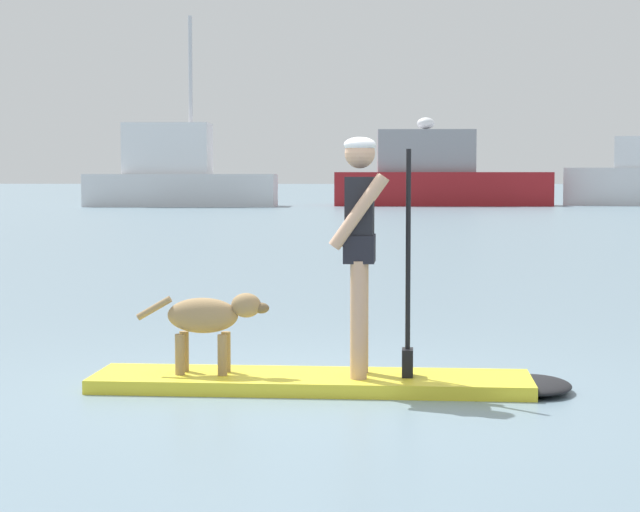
{
  "coord_description": "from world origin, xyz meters",
  "views": [
    {
      "loc": [
        0.59,
        -8.18,
        1.55
      ],
      "look_at": [
        0.0,
        1.0,
        0.9
      ],
      "focal_mm": 63.71,
      "sensor_mm": 36.0,
      "label": 1
    }
  ],
  "objects_px": {
    "paddleboard": "(342,382)",
    "moored_boat_outer": "(177,176)",
    "person_paddler": "(362,238)",
    "dog": "(209,319)",
    "moored_boat_far_starboard": "(437,177)"
  },
  "relations": [
    {
      "from": "dog",
      "to": "moored_boat_outer",
      "type": "height_order",
      "value": "moored_boat_outer"
    },
    {
      "from": "person_paddler",
      "to": "paddleboard",
      "type": "bearing_deg",
      "value": 178.82
    },
    {
      "from": "dog",
      "to": "moored_boat_far_starboard",
      "type": "bearing_deg",
      "value": 85.95
    },
    {
      "from": "moored_boat_outer",
      "to": "moored_boat_far_starboard",
      "type": "distance_m",
      "value": 13.31
    },
    {
      "from": "moored_boat_far_starboard",
      "to": "dog",
      "type": "bearing_deg",
      "value": -94.05
    },
    {
      "from": "paddleboard",
      "to": "moored_boat_outer",
      "type": "relative_size",
      "value": 0.37
    },
    {
      "from": "paddleboard",
      "to": "moored_boat_far_starboard",
      "type": "xyz_separation_m",
      "value": [
        2.62,
        50.81,
        1.4
      ]
    },
    {
      "from": "paddleboard",
      "to": "moored_boat_outer",
      "type": "distance_m",
      "value": 49.49
    },
    {
      "from": "paddleboard",
      "to": "person_paddler",
      "type": "relative_size",
      "value": 2.02
    },
    {
      "from": "dog",
      "to": "paddleboard",
      "type": "bearing_deg",
      "value": -1.18
    },
    {
      "from": "paddleboard",
      "to": "moored_boat_far_starboard",
      "type": "bearing_deg",
      "value": 87.05
    },
    {
      "from": "dog",
      "to": "moored_boat_outer",
      "type": "relative_size",
      "value": 0.1
    },
    {
      "from": "paddleboard",
      "to": "dog",
      "type": "xyz_separation_m",
      "value": [
        -0.98,
        0.02,
        0.45
      ]
    },
    {
      "from": "person_paddler",
      "to": "moored_boat_far_starboard",
      "type": "height_order",
      "value": "moored_boat_far_starboard"
    },
    {
      "from": "person_paddler",
      "to": "moored_boat_far_starboard",
      "type": "bearing_deg",
      "value": 87.21
    }
  ]
}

